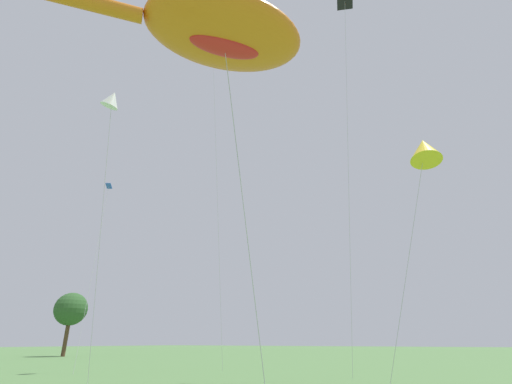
# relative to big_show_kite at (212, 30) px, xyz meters

# --- Properties ---
(big_show_kite) EXTENTS (12.44, 10.84, 12.99)m
(big_show_kite) POSITION_rel_big_show_kite_xyz_m (0.00, 0.00, 0.00)
(big_show_kite) COLOR orange
(big_show_kite) RESTS_ON ground
(small_kite_triangle_green) EXTENTS (2.64, 3.07, 13.04)m
(small_kite_triangle_green) POSITION_rel_big_show_kite_xyz_m (8.49, 16.23, -1.16)
(small_kite_triangle_green) COLOR blue
(small_kite_triangle_green) RESTS_ON ground
(small_kite_diamond_red) EXTENTS (0.95, 2.52, 24.78)m
(small_kite_diamond_red) POSITION_rel_big_show_kite_xyz_m (12.10, -1.89, 10.66)
(small_kite_diamond_red) COLOR black
(small_kite_diamond_red) RESTS_ON ground
(small_kite_tiny_distant) EXTENTS (1.45, 1.00, 12.31)m
(small_kite_tiny_distant) POSITION_rel_big_show_kite_xyz_m (0.62, 6.08, -0.42)
(small_kite_tiny_distant) COLOR white
(small_kite_tiny_distant) RESTS_ON ground
(small_kite_delta_white) EXTENTS (1.55, 3.14, 9.57)m
(small_kite_delta_white) POSITION_rel_big_show_kite_xyz_m (6.84, -5.68, -3.34)
(small_kite_delta_white) COLOR yellow
(small_kite_delta_white) RESTS_ON ground
(small_kite_stunt_black) EXTENTS (1.74, 1.53, 24.51)m
(small_kite_stunt_black) POSITION_rel_big_show_kite_xyz_m (11.91, 9.53, 11.69)
(small_kite_stunt_black) COLOR blue
(small_kite_stunt_black) RESTS_ON ground
(tree_broad_distant) EXTENTS (4.06, 4.06, 7.65)m
(tree_broad_distant) POSITION_rel_big_show_kite_xyz_m (22.84, 39.63, -6.66)
(tree_broad_distant) COLOR #513823
(tree_broad_distant) RESTS_ON ground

